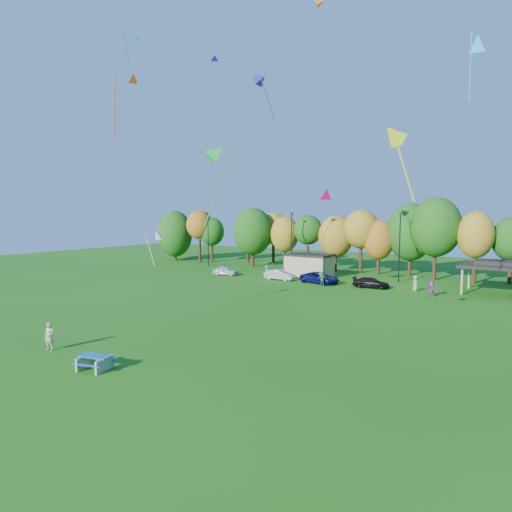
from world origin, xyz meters
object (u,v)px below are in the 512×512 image
Objects in this scene: picnic_table at (95,361)px; car_c at (320,278)px; car_a at (225,271)px; car_b at (280,275)px; car_d at (371,283)px; kite_flyer at (49,337)px.

car_c is at bearing 82.54° from picnic_table.
car_b is at bearing -99.17° from car_a.
car_c is (5.80, 0.25, 0.03)m from car_b.
car_a is 0.86× the size of car_d.
car_b is 5.81m from car_c.
kite_flyer reaches higher than picnic_table.
car_c is at bearing -87.81° from car_b.
car_c reaches higher than car_b.
car_b reaches higher than picnic_table.
kite_flyer is 0.44× the size of car_b.
kite_flyer is (-5.61, 0.72, 0.45)m from picnic_table.
kite_flyer reaches higher than car_b.
car_b is 12.53m from car_d.
picnic_table is 37.00m from car_d.
car_a is 9.02m from car_b.
kite_flyer reaches higher than car_c.
car_c is (14.82, 0.49, 0.09)m from car_a.
picnic_table is 36.80m from car_c.
kite_flyer is 0.43× the size of car_d.
car_b is 0.81× the size of car_c.
car_c is (-3.10, 36.67, 0.25)m from picnic_table.
car_d is at bearing -88.48° from car_b.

